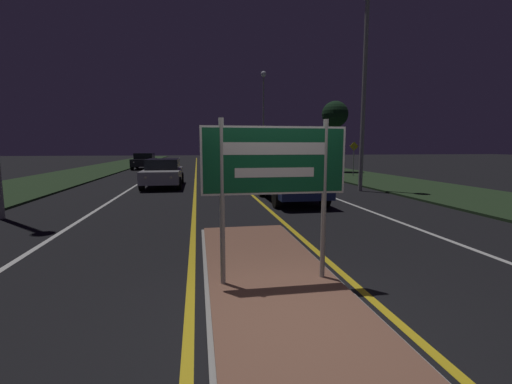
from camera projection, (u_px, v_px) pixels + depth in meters
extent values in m
plane|color=black|center=(294.00, 323.00, 3.86)|extent=(160.00, 160.00, 0.00)
cube|color=#999993|center=(274.00, 285.00, 4.87)|extent=(1.95, 6.77, 0.05)
cube|color=brown|center=(274.00, 283.00, 4.86)|extent=(1.83, 6.65, 0.10)
cube|color=#23381E|center=(63.00, 177.00, 21.81)|extent=(5.00, 100.00, 0.08)
cube|color=#23381E|center=(344.00, 174.00, 24.99)|extent=(5.00, 100.00, 0.08)
cube|color=gold|center=(196.00, 171.00, 28.10)|extent=(0.12, 70.00, 0.01)
cube|color=gold|center=(224.00, 171.00, 28.49)|extent=(0.12, 70.00, 0.01)
cube|color=silver|center=(158.00, 172.00, 27.59)|extent=(0.12, 70.00, 0.01)
cube|color=silver|center=(260.00, 170.00, 29.00)|extent=(0.12, 70.00, 0.01)
cube|color=silver|center=(119.00, 172.00, 27.09)|extent=(0.10, 70.00, 0.01)
cube|color=silver|center=(294.00, 170.00, 29.50)|extent=(0.10, 70.00, 0.01)
cylinder|color=#9E9E99|center=(222.00, 203.00, 4.59)|extent=(0.07, 0.07, 2.25)
cylinder|color=#9E9E99|center=(324.00, 200.00, 4.83)|extent=(0.07, 0.07, 2.25)
cube|color=#0F512D|center=(275.00, 160.00, 4.64)|extent=(2.00, 0.04, 0.92)
cube|color=white|center=(275.00, 161.00, 4.62)|extent=(2.00, 0.00, 0.92)
cube|color=#0F512D|center=(275.00, 161.00, 4.61)|extent=(1.94, 0.01, 0.86)
cube|color=white|center=(275.00, 149.00, 4.59)|extent=(1.40, 0.01, 0.17)
cube|color=white|center=(275.00, 172.00, 4.63)|extent=(1.10, 0.01, 0.13)
cylinder|color=#9E9E99|center=(364.00, 98.00, 14.88)|extent=(0.18, 0.18, 8.21)
cylinder|color=#9E9E99|center=(263.00, 121.00, 39.45)|extent=(0.18, 0.18, 10.01)
sphere|color=white|center=(264.00, 74.00, 38.77)|extent=(0.63, 0.63, 0.63)
cube|color=navy|center=(291.00, 183.00, 12.48)|extent=(1.71, 4.28, 0.69)
cube|color=black|center=(293.00, 168.00, 12.15)|extent=(1.51, 2.23, 0.47)
sphere|color=red|center=(292.00, 188.00, 10.30)|extent=(0.14, 0.14, 0.14)
sphere|color=red|center=(326.00, 187.00, 10.48)|extent=(0.14, 0.14, 0.14)
cylinder|color=black|center=(262.00, 188.00, 13.68)|extent=(0.22, 0.65, 0.65)
cylinder|color=black|center=(301.00, 188.00, 13.96)|extent=(0.22, 0.65, 0.65)
cylinder|color=black|center=(277.00, 198.00, 11.09)|extent=(0.22, 0.65, 0.65)
cylinder|color=black|center=(325.00, 197.00, 11.36)|extent=(0.22, 0.65, 0.65)
cube|color=black|center=(251.00, 165.00, 23.93)|extent=(1.75, 4.74, 0.67)
cube|color=black|center=(251.00, 157.00, 23.58)|extent=(1.54, 2.46, 0.49)
sphere|color=red|center=(248.00, 166.00, 21.54)|extent=(0.14, 0.14, 0.14)
sphere|color=red|center=(265.00, 166.00, 21.72)|extent=(0.14, 0.14, 0.14)
cylinder|color=black|center=(236.00, 169.00, 25.27)|extent=(0.22, 0.72, 0.72)
cylinder|color=black|center=(259.00, 169.00, 25.55)|extent=(0.22, 0.72, 0.72)
cylinder|color=black|center=(241.00, 172.00, 22.40)|extent=(0.22, 0.72, 0.72)
cylinder|color=black|center=(266.00, 171.00, 22.68)|extent=(0.22, 0.72, 0.72)
cube|color=#B7B7BC|center=(163.00, 175.00, 16.98)|extent=(1.74, 4.37, 0.58)
cube|color=black|center=(163.00, 164.00, 17.17)|extent=(1.53, 2.27, 0.49)
sphere|color=white|center=(145.00, 177.00, 14.77)|extent=(0.14, 0.14, 0.14)
sphere|color=white|center=(171.00, 177.00, 14.95)|extent=(0.14, 0.14, 0.14)
cylinder|color=black|center=(142.00, 184.00, 15.56)|extent=(0.22, 0.61, 0.61)
cylinder|color=black|center=(179.00, 183.00, 15.84)|extent=(0.22, 0.61, 0.61)
cylinder|color=black|center=(150.00, 179.00, 18.20)|extent=(0.22, 0.61, 0.61)
cylinder|color=black|center=(181.00, 178.00, 18.48)|extent=(0.22, 0.61, 0.61)
cube|color=black|center=(144.00, 162.00, 30.66)|extent=(1.78, 4.07, 0.62)
cube|color=black|center=(145.00, 156.00, 30.82)|extent=(1.57, 2.12, 0.50)
sphere|color=white|center=(134.00, 162.00, 28.59)|extent=(0.14, 0.14, 0.14)
sphere|color=white|center=(148.00, 162.00, 28.77)|extent=(0.14, 0.14, 0.14)
cylinder|color=black|center=(132.00, 166.00, 29.32)|extent=(0.22, 0.62, 0.62)
cylinder|color=black|center=(153.00, 166.00, 29.61)|extent=(0.22, 0.62, 0.62)
cylinder|color=black|center=(137.00, 165.00, 31.79)|extent=(0.22, 0.62, 0.62)
cylinder|color=black|center=(156.00, 165.00, 32.07)|extent=(0.22, 0.62, 0.62)
cylinder|color=#9E9E99|center=(354.00, 161.00, 22.42)|extent=(0.06, 0.06, 1.99)
cube|color=yellow|center=(354.00, 146.00, 22.30)|extent=(0.60, 0.02, 0.60)
cylinder|color=#4C3823|center=(334.00, 146.00, 26.24)|extent=(0.24, 0.24, 3.91)
sphere|color=black|center=(335.00, 114.00, 25.92)|extent=(1.99, 1.99, 1.99)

